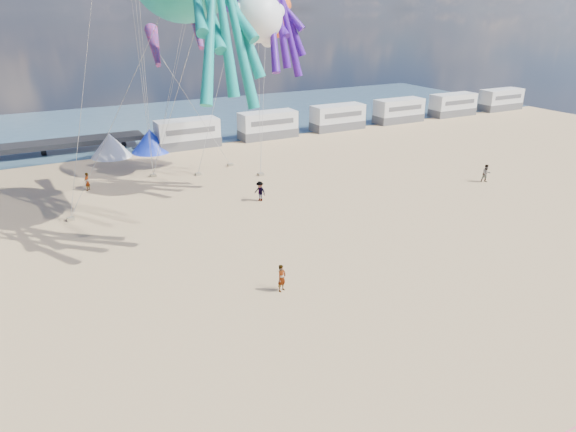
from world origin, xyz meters
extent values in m
plane|color=tan|center=(0.00, 0.00, 0.00)|extent=(120.00, 120.00, 0.00)
plane|color=#365468|center=(0.00, 55.00, 0.02)|extent=(120.00, 120.00, 0.00)
cube|color=silver|center=(6.00, 40.00, 1.50)|extent=(6.60, 2.50, 3.00)
cube|color=silver|center=(15.50, 40.00, 1.50)|extent=(6.60, 2.50, 3.00)
cube|color=silver|center=(25.00, 40.00, 1.50)|extent=(6.60, 2.50, 3.00)
cube|color=silver|center=(34.50, 40.00, 1.50)|extent=(6.60, 2.50, 3.00)
cube|color=silver|center=(44.00, 40.00, 1.50)|extent=(6.60, 2.50, 3.00)
cube|color=silver|center=(53.50, 40.00, 1.50)|extent=(6.60, 2.50, 3.00)
cone|color=white|center=(-2.00, 40.00, 1.20)|extent=(4.00, 4.00, 2.40)
cone|color=#1933CC|center=(2.00, 40.00, 1.20)|extent=(4.00, 4.00, 2.40)
imported|color=tan|center=(1.01, 8.39, 0.75)|extent=(0.65, 0.55, 1.51)
imported|color=#7F6659|center=(24.85, 16.51, 0.77)|extent=(0.89, 0.74, 1.55)
imported|color=#7F6659|center=(5.79, 21.37, 0.78)|extent=(0.86, 0.94, 1.57)
imported|color=#7F6659|center=(-5.64, 30.23, 0.75)|extent=(1.19, 1.37, 1.49)
cube|color=gray|center=(-7.69, 24.01, 0.11)|extent=(0.50, 0.35, 0.22)
cube|color=gray|center=(3.68, 29.95, 0.11)|extent=(0.50, 0.35, 0.22)
cube|color=gray|center=(8.60, 27.27, 0.11)|extent=(0.50, 0.35, 0.22)
cube|color=gray|center=(7.33, 31.36, 0.11)|extent=(0.50, 0.35, 0.22)
cube|color=gray|center=(0.02, 31.41, 0.11)|extent=(0.50, 0.35, 0.22)
camera|label=1|loc=(-9.76, -12.66, 13.81)|focal=32.00mm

